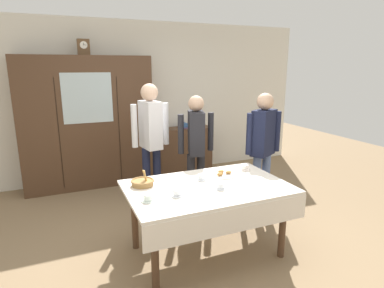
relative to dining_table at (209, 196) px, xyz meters
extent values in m
plane|color=#846B4C|center=(0.00, 0.24, -0.66)|extent=(12.00, 12.00, 0.00)
cube|color=silver|center=(0.00, 2.89, 0.69)|extent=(6.40, 0.10, 2.70)
cylinder|color=#4C3321|center=(-0.68, -0.35, -0.29)|extent=(0.07, 0.07, 0.73)
cylinder|color=#4C3321|center=(0.68, -0.35, -0.29)|extent=(0.07, 0.07, 0.73)
cylinder|color=#4C3321|center=(-0.68, 0.42, -0.29)|extent=(0.07, 0.07, 0.73)
cylinder|color=#4C3321|center=(0.68, 0.42, -0.29)|extent=(0.07, 0.07, 0.73)
cube|color=silver|center=(0.00, 0.04, 0.09)|extent=(1.65, 1.04, 0.03)
cube|color=silver|center=(0.00, -0.49, -0.05)|extent=(1.65, 0.01, 0.24)
cube|color=#4C3321|center=(-0.90, 2.59, 0.40)|extent=(2.03, 0.45, 2.11)
cube|color=silver|center=(-0.90, 2.36, 0.82)|extent=(0.73, 0.01, 0.76)
cube|color=black|center=(-1.35, 2.36, 0.29)|extent=(0.01, 0.01, 1.69)
cube|color=black|center=(-0.45, 2.36, 0.29)|extent=(0.01, 0.01, 1.69)
cube|color=brown|center=(-0.88, 2.59, 1.57)|extent=(0.18, 0.10, 0.24)
cylinder|color=white|center=(-0.88, 2.54, 1.60)|extent=(0.11, 0.01, 0.11)
cube|color=black|center=(-0.88, 2.53, 1.61)|extent=(0.00, 0.00, 0.04)
cube|color=black|center=(-0.86, 2.53, 1.60)|extent=(0.05, 0.00, 0.00)
cube|color=#4C3321|center=(0.78, 2.64, -0.24)|extent=(1.02, 0.35, 0.84)
cube|color=#664C7A|center=(0.78, 2.64, 0.20)|extent=(0.15, 0.21, 0.02)
cube|color=#2D5184|center=(0.78, 2.64, 0.22)|extent=(0.15, 0.22, 0.02)
cube|color=#2D5184|center=(0.78, 2.64, 0.25)|extent=(0.15, 0.22, 0.04)
cylinder|color=white|center=(0.63, 0.32, 0.10)|extent=(0.13, 0.13, 0.01)
cylinder|color=white|center=(0.63, 0.32, 0.14)|extent=(0.08, 0.08, 0.05)
torus|color=white|center=(0.66, 0.32, 0.14)|extent=(0.04, 0.01, 0.04)
cylinder|color=white|center=(0.09, -0.09, 0.10)|extent=(0.13, 0.13, 0.01)
cylinder|color=white|center=(0.09, -0.09, 0.14)|extent=(0.08, 0.08, 0.05)
torus|color=white|center=(0.12, -0.09, 0.14)|extent=(0.04, 0.01, 0.04)
cylinder|color=#47230F|center=(0.09, -0.09, 0.16)|extent=(0.06, 0.06, 0.01)
cylinder|color=silver|center=(-0.66, -0.10, 0.10)|extent=(0.13, 0.13, 0.01)
cylinder|color=silver|center=(-0.66, -0.10, 0.14)|extent=(0.08, 0.08, 0.05)
torus|color=silver|center=(-0.63, -0.10, 0.14)|extent=(0.04, 0.01, 0.04)
cylinder|color=white|center=(-0.38, -0.09, 0.10)|extent=(0.13, 0.13, 0.01)
cylinder|color=white|center=(-0.38, -0.09, 0.14)|extent=(0.08, 0.08, 0.05)
torus|color=white|center=(-0.34, -0.09, 0.14)|extent=(0.04, 0.01, 0.04)
cylinder|color=white|center=(0.02, 0.22, 0.10)|extent=(0.13, 0.13, 0.01)
cylinder|color=white|center=(0.02, 0.22, 0.14)|extent=(0.08, 0.08, 0.05)
torus|color=white|center=(0.06, 0.22, 0.14)|extent=(0.04, 0.01, 0.04)
cylinder|color=#47230F|center=(0.02, 0.22, 0.16)|extent=(0.06, 0.06, 0.01)
cylinder|color=#9E7542|center=(-0.61, 0.30, 0.13)|extent=(0.22, 0.22, 0.05)
torus|color=#9E7542|center=(-0.61, 0.30, 0.15)|extent=(0.24, 0.24, 0.02)
cylinder|color=tan|center=(-0.58, 0.29, 0.20)|extent=(0.03, 0.02, 0.12)
cylinder|color=tan|center=(-0.58, 0.30, 0.20)|extent=(0.04, 0.03, 0.12)
cylinder|color=tan|center=(-0.58, 0.32, 0.20)|extent=(0.04, 0.04, 0.12)
cylinder|color=white|center=(0.30, 0.24, 0.11)|extent=(0.28, 0.28, 0.01)
ellipsoid|color=#BC7F3D|center=(0.36, 0.24, 0.13)|extent=(0.07, 0.05, 0.04)
ellipsoid|color=#BC7F3D|center=(0.30, 0.30, 0.13)|extent=(0.07, 0.05, 0.04)
ellipsoid|color=#BC7F3D|center=(0.25, 0.23, 0.13)|extent=(0.07, 0.05, 0.04)
cube|color=silver|center=(-0.27, -0.26, 0.10)|extent=(0.10, 0.01, 0.00)
ellipsoid|color=silver|center=(-0.22, -0.26, 0.10)|extent=(0.03, 0.02, 0.01)
cube|color=silver|center=(0.57, -0.34, 0.10)|extent=(0.10, 0.01, 0.00)
ellipsoid|color=silver|center=(0.62, -0.34, 0.10)|extent=(0.03, 0.02, 0.01)
cube|color=silver|center=(-0.08, -0.26, 0.10)|extent=(0.10, 0.01, 0.00)
ellipsoid|color=silver|center=(-0.02, -0.26, 0.10)|extent=(0.03, 0.02, 0.01)
cylinder|color=#191E38|center=(-0.28, 1.40, -0.23)|extent=(0.11, 0.11, 0.85)
cylinder|color=#191E38|center=(-0.13, 1.40, -0.23)|extent=(0.11, 0.11, 0.85)
cube|color=silver|center=(-0.20, 1.40, 0.52)|extent=(0.25, 0.39, 0.64)
sphere|color=#DBB293|center=(-0.20, 1.40, 0.95)|extent=(0.23, 0.23, 0.23)
cylinder|color=silver|center=(-0.42, 1.40, 0.52)|extent=(0.08, 0.08, 0.58)
cylinder|color=silver|center=(0.02, 1.40, 0.52)|extent=(0.08, 0.08, 0.58)
cylinder|color=slate|center=(1.05, 0.67, -0.26)|extent=(0.11, 0.11, 0.80)
cylinder|color=slate|center=(1.20, 0.67, -0.26)|extent=(0.11, 0.11, 0.80)
cube|color=#191E38|center=(1.12, 0.67, 0.44)|extent=(0.41, 0.35, 0.60)
sphere|color=tan|center=(1.12, 0.67, 0.85)|extent=(0.22, 0.22, 0.22)
cylinder|color=#191E38|center=(0.90, 0.67, 0.44)|extent=(0.08, 0.08, 0.54)
cylinder|color=#191E38|center=(1.34, 0.67, 0.44)|extent=(0.08, 0.08, 0.54)
cylinder|color=#232328|center=(0.28, 1.13, -0.27)|extent=(0.11, 0.11, 0.78)
cylinder|color=#232328|center=(0.43, 1.13, -0.27)|extent=(0.11, 0.11, 0.78)
cube|color=#232328|center=(0.36, 1.13, 0.41)|extent=(0.30, 0.40, 0.58)
sphere|color=tan|center=(0.36, 1.13, 0.81)|extent=(0.21, 0.21, 0.21)
cylinder|color=#232328|center=(0.14, 1.13, 0.41)|extent=(0.08, 0.08, 0.53)
cylinder|color=#232328|center=(0.58, 1.13, 0.41)|extent=(0.08, 0.08, 0.53)
camera|label=1|loc=(-1.35, -2.74, 1.30)|focal=29.99mm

